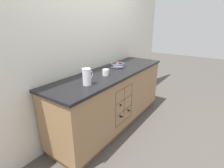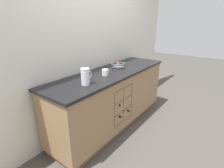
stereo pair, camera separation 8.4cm
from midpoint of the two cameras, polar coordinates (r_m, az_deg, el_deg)
The scene contains 6 objects.
ground_plane at distance 3.00m, azimuth 0.83°, elevation -12.89°, with size 14.00×14.00×0.00m, color #4C4742.
back_wall at distance 2.77m, azimuth -5.40°, elevation 12.61°, with size 4.61×0.06×2.55m, color silver.
kitchen_island at distance 2.77m, azimuth 0.89°, elevation -4.86°, with size 2.25×0.66×0.91m.
fruit_bowl at distance 2.83m, azimuth 2.85°, elevation 6.31°, with size 0.22×0.22×0.08m.
white_pitcher at distance 2.06m, azimuth -7.51°, elevation 2.56°, with size 0.16×0.11×0.20m.
ceramic_mug at distance 2.42m, azimuth -1.20°, elevation 3.87°, with size 0.12×0.09×0.09m.
Camera 2 is at (-2.01, -1.51, 1.63)m, focal length 28.00 mm.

